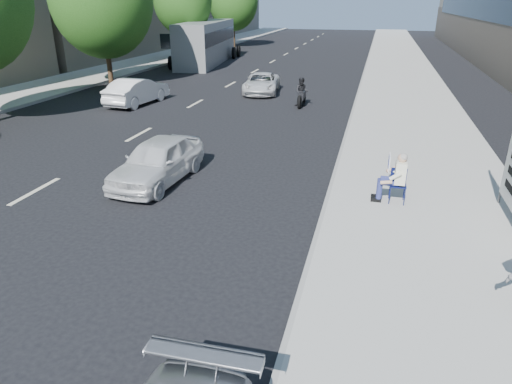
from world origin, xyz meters
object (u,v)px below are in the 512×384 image
(bus, at_px, (207,43))
(white_sedan_near, at_px, (158,161))
(white_sedan_far, at_px, (262,83))
(motorcycle, at_px, (302,93))
(white_sedan_mid, at_px, (137,91))
(seated_protester, at_px, (395,175))

(bus, bearing_deg, white_sedan_near, -80.14)
(white_sedan_far, height_order, motorcycle, motorcycle)
(white_sedan_mid, relative_size, white_sedan_far, 1.00)
(white_sedan_near, height_order, white_sedan_mid, white_sedan_mid)
(bus, bearing_deg, motorcycle, -62.21)
(bus, bearing_deg, seated_protester, -68.17)
(white_sedan_mid, bearing_deg, white_sedan_near, 127.54)
(seated_protester, xyz_separation_m, white_sedan_mid, (-12.36, 9.72, -0.22))
(white_sedan_mid, distance_m, motorcycle, 8.32)
(white_sedan_mid, relative_size, bus, 0.32)
(bus, bearing_deg, white_sedan_far, -64.73)
(motorcycle, xyz_separation_m, bus, (-10.48, 14.85, 1.00))
(white_sedan_far, height_order, bus, bus)
(white_sedan_near, distance_m, bus, 27.36)
(white_sedan_far, bearing_deg, motorcycle, -53.45)
(seated_protester, xyz_separation_m, white_sedan_near, (-6.56, 0.10, -0.23))
(white_sedan_near, xyz_separation_m, white_sedan_far, (-0.42, 14.10, -0.09))
(seated_protester, relative_size, white_sedan_far, 0.33)
(bus, bearing_deg, white_sedan_mid, -89.40)
(white_sedan_near, xyz_separation_m, motorcycle, (2.35, 11.26, -0.00))
(white_sedan_near, relative_size, motorcycle, 1.84)
(white_sedan_mid, height_order, bus, bus)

